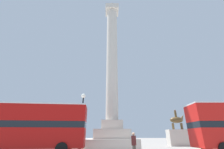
{
  "coord_description": "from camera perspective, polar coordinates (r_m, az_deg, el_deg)",
  "views": [
    {
      "loc": [
        -0.42,
        -20.63,
        1.48
      ],
      "look_at": [
        0.0,
        0.0,
        9.95
      ],
      "focal_mm": 24.0,
      "sensor_mm": 36.0,
      "label": 1
    }
  ],
  "objects": [
    {
      "name": "pedestrian_near_lamp",
      "position": [
        12.21,
        8.34,
        -24.52
      ],
      "size": [
        0.4,
        0.48,
        1.72
      ],
      "rotation": [
        0.0,
        0.0,
        0.99
      ],
      "color": "#4C473D",
      "rests_on": "ground_plane"
    },
    {
      "name": "ground_plane",
      "position": [
        20.69,
        0.0,
        -26.42
      ],
      "size": [
        200.0,
        200.0,
        0.0
      ],
      "primitive_type": "plane",
      "color": "gray"
    },
    {
      "name": "monument_column",
      "position": [
        21.34,
        0.0,
        -7.54
      ],
      "size": [
        6.14,
        6.14,
        24.1
      ],
      "color": "beige",
      "rests_on": "ground_plane"
    },
    {
      "name": "bus_a",
      "position": [
        16.49,
        -31.25,
        -16.27
      ],
      "size": [
        11.66,
        3.54,
        4.23
      ],
      "rotation": [
        0.0,
        0.0,
        0.08
      ],
      "color": "#A80F0C",
      "rests_on": "ground_plane"
    },
    {
      "name": "street_lamp",
      "position": [
        17.33,
        -11.29,
        -14.26
      ],
      "size": [
        0.5,
        0.5,
        5.99
      ],
      "color": "black",
      "rests_on": "ground_plane"
    },
    {
      "name": "equestrian_statue",
      "position": [
        28.1,
        24.13,
        -20.43
      ],
      "size": [
        3.69,
        2.81,
        5.61
      ],
      "rotation": [
        0.0,
        0.0,
        -0.11
      ],
      "color": "beige",
      "rests_on": "ground_plane"
    }
  ]
}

